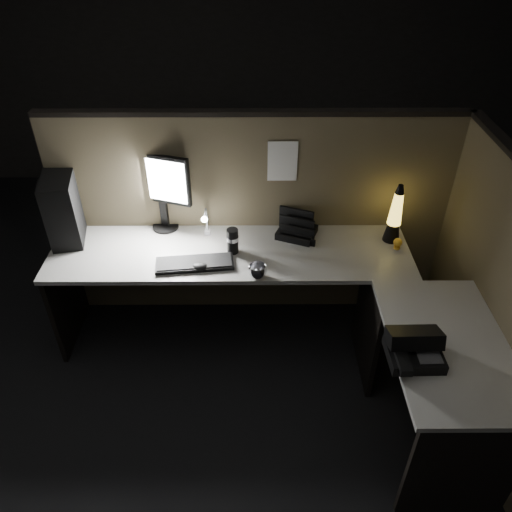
{
  "coord_description": "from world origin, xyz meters",
  "views": [
    {
      "loc": [
        0.0,
        -1.97,
        2.61
      ],
      "look_at": [
        0.01,
        0.35,
        0.88
      ],
      "focal_mm": 35.0,
      "sensor_mm": 36.0,
      "label": 1
    }
  ],
  "objects_px": {
    "keyboard": "(195,264)",
    "lava_lamp": "(395,218)",
    "pc_tower": "(64,206)",
    "monitor": "(161,185)",
    "desk_phone": "(413,347)"
  },
  "relations": [
    {
      "from": "keyboard",
      "to": "lava_lamp",
      "type": "distance_m",
      "value": 1.3
    },
    {
      "from": "pc_tower",
      "to": "monitor",
      "type": "bearing_deg",
      "value": -2.24
    },
    {
      "from": "pc_tower",
      "to": "keyboard",
      "type": "distance_m",
      "value": 0.95
    },
    {
      "from": "monitor",
      "to": "desk_phone",
      "type": "xyz_separation_m",
      "value": [
        1.38,
        -1.18,
        -0.26
      ]
    },
    {
      "from": "pc_tower",
      "to": "lava_lamp",
      "type": "height_order",
      "value": "pc_tower"
    },
    {
      "from": "keyboard",
      "to": "lava_lamp",
      "type": "height_order",
      "value": "lava_lamp"
    },
    {
      "from": "monitor",
      "to": "keyboard",
      "type": "distance_m",
      "value": 0.58
    },
    {
      "from": "monitor",
      "to": "keyboard",
      "type": "bearing_deg",
      "value": -42.75
    },
    {
      "from": "pc_tower",
      "to": "desk_phone",
      "type": "relative_size",
      "value": 1.58
    },
    {
      "from": "monitor",
      "to": "lava_lamp",
      "type": "height_order",
      "value": "monitor"
    },
    {
      "from": "lava_lamp",
      "to": "desk_phone",
      "type": "distance_m",
      "value": 1.02
    },
    {
      "from": "desk_phone",
      "to": "lava_lamp",
      "type": "bearing_deg",
      "value": 82.03
    },
    {
      "from": "keyboard",
      "to": "lava_lamp",
      "type": "bearing_deg",
      "value": 5.89
    },
    {
      "from": "pc_tower",
      "to": "desk_phone",
      "type": "distance_m",
      "value": 2.28
    },
    {
      "from": "keyboard",
      "to": "lava_lamp",
      "type": "relative_size",
      "value": 1.17
    }
  ]
}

